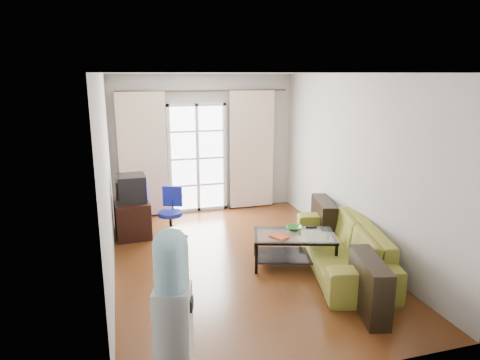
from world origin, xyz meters
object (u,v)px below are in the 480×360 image
at_px(tv_stand, 132,217).
at_px(task_chair, 171,223).
at_px(sofa, 342,246).
at_px(coffee_table, 294,245).
at_px(crt_tv, 130,188).
at_px(water_cooler, 173,307).

bearing_deg(tv_stand, task_chair, -28.33).
height_order(sofa, coffee_table, sofa).
bearing_deg(crt_tv, coffee_table, -42.34).
bearing_deg(water_cooler, tv_stand, 109.66).
distance_m(coffee_table, water_cooler, 2.87).
bearing_deg(task_chair, sofa, -19.72).
height_order(sofa, task_chair, task_chair).
distance_m(sofa, water_cooler, 3.14).
height_order(sofa, crt_tv, crt_tv).
bearing_deg(task_chair, coffee_table, -24.28).
relative_size(coffee_table, water_cooler, 0.87).
height_order(coffee_table, crt_tv, crt_tv).
bearing_deg(task_chair, tv_stand, 176.44).
xyz_separation_m(sofa, coffee_table, (-0.61, 0.29, -0.03)).
bearing_deg(crt_tv, sofa, -39.68).
xyz_separation_m(task_chair, water_cooler, (-0.42, -3.62, 0.53)).
relative_size(sofa, tv_stand, 2.90).
distance_m(tv_stand, crt_tv, 0.54).
xyz_separation_m(sofa, task_chair, (-2.17, 1.89, -0.09)).
relative_size(crt_tv, task_chair, 0.61).
height_order(tv_stand, water_cooler, water_cooler).
bearing_deg(sofa, crt_tv, -113.35).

